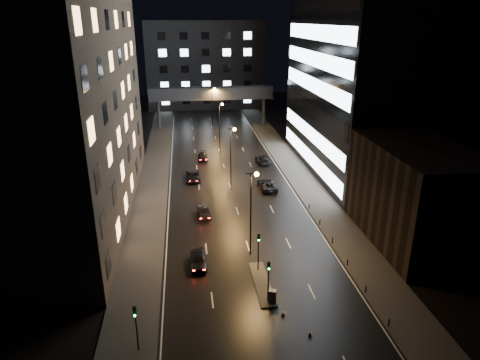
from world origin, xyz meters
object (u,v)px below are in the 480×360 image
Objects in this scene: car_away_d at (203,157)px; utility_cabinet at (272,296)px; car_away_a at (198,260)px; car_toward_a at (267,185)px; car_away_c at (193,177)px; car_toward_b at (263,159)px; car_away_b at (204,212)px.

car_away_d is 45.38m from utility_cabinet.
car_away_a is at bearing 154.35° from utility_cabinet.
car_away_a is at bearing -92.35° from car_away_d.
car_away_d is at bearing -63.17° from car_toward_a.
car_away_c is 1.13× the size of car_away_d.
utility_cabinet is at bearing 79.29° from car_toward_b.
car_away_b is at bearing 127.64° from utility_cabinet.
car_away_c reaches higher than car_away_d.
utility_cabinet is (5.47, -20.00, 0.12)m from car_away_b.
car_away_a is at bearing 57.86° from car_toward_a.
car_away_b is 25.19m from car_away_d.
car_away_d is at bearing -18.33° from car_toward_b.
car_away_a is 0.89× the size of car_away_c.
car_toward_a reaches higher than utility_cabinet.
car_away_d is 18.94m from car_toward_a.
car_toward_a is (11.84, 21.19, -0.02)m from car_away_a.
car_toward_b reaches higher than car_toward_a.
car_away_d is at bearing 86.76° from car_away_a.
car_away_c is at bearing -27.78° from car_toward_a.
car_away_b is 0.89× the size of car_away_d.
car_away_a is 26.56m from car_away_c.
car_toward_b is 4.18× the size of utility_cabinet.
car_away_b is 14.14m from car_away_c.
car_toward_b is (1.69, 13.09, 0.01)m from car_toward_a.
car_away_a is 10.15m from utility_cabinet.
car_toward_b is 42.36m from utility_cabinet.
car_away_b is 0.79× the size of car_away_c.
car_away_a is 12.53m from car_away_b.
car_away_a is 3.59× the size of utility_cabinet.
car_away_a is at bearing 66.91° from car_toward_b.
car_toward_a is at bearing 61.26° from car_away_a.
utility_cabinet is at bearing -83.14° from car_away_d.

